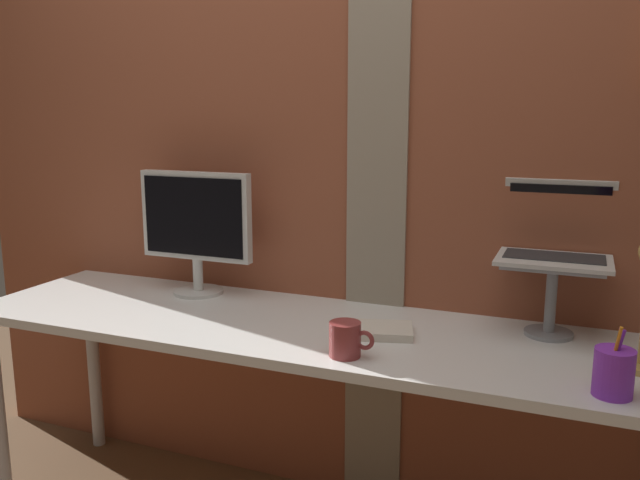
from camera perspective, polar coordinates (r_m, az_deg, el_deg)
brick_wall_back at (r=2.29m, az=0.71°, el=8.20°), size 3.04×0.16×2.54m
desk at (r=2.05m, az=-1.06°, el=-9.30°), size 2.27×0.60×0.74m
monitor at (r=2.36m, az=-10.83°, el=1.51°), size 0.43×0.18×0.44m
laptop_stand at (r=2.01m, az=19.65°, el=-3.84°), size 0.28×0.22×0.22m
laptop at (r=2.06m, az=19.99°, el=0.27°), size 0.32×0.29×0.23m
pen_cup at (r=1.68m, az=24.34°, el=-10.51°), size 0.09×0.09×0.17m
coffee_mug at (r=1.77m, az=2.28°, el=-8.69°), size 0.13×0.09×0.10m
paper_clutter_stack at (r=1.95m, az=5.14°, el=-7.89°), size 0.23×0.19×0.02m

